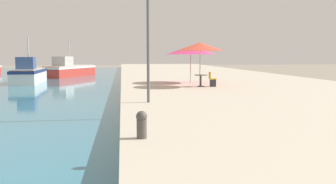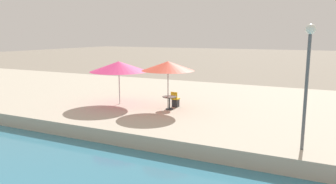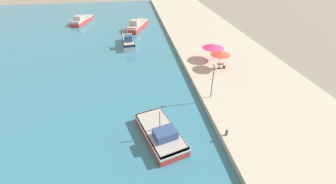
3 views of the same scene
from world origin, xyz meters
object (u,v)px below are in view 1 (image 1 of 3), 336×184
at_px(fishing_boat_mid, 29,74).
at_px(cafe_umbrella_white, 191,50).
at_px(cafe_umbrella_pink, 200,47).
at_px(cafe_chair_left, 212,81).
at_px(mooring_bollard, 142,124).
at_px(cafe_table, 201,78).
at_px(lamppost, 148,27).
at_px(fishing_boat_far, 69,69).

distance_m(fishing_boat_mid, cafe_umbrella_white, 17.03).
distance_m(cafe_umbrella_pink, cafe_chair_left, 2.28).
bearing_deg(mooring_bollard, cafe_table, 72.48).
height_order(cafe_umbrella_pink, cafe_umbrella_white, cafe_umbrella_pink).
xyz_separation_m(cafe_umbrella_white, cafe_chair_left, (0.75, -3.40, -1.97)).
bearing_deg(mooring_bollard, lamppost, 84.57).
height_order(fishing_boat_far, cafe_chair_left, fishing_boat_far).
relative_size(fishing_boat_mid, cafe_table, 9.31).
bearing_deg(cafe_chair_left, fishing_boat_far, -150.98).
bearing_deg(cafe_umbrella_white, lamppost, -109.35).
height_order(fishing_boat_mid, cafe_table, fishing_boat_mid).
xyz_separation_m(fishing_boat_far, cafe_umbrella_pink, (11.20, -24.24, 2.28)).
height_order(fishing_boat_far, cafe_umbrella_pink, fishing_boat_far).
height_order(cafe_chair_left, mooring_bollard, cafe_chair_left).
height_order(cafe_table, cafe_chair_left, cafe_chair_left).
bearing_deg(cafe_table, mooring_bollard, -107.52).
bearing_deg(lamppost, cafe_table, 62.61).
bearing_deg(mooring_bollard, cafe_umbrella_pink, 72.74).
height_order(cafe_table, mooring_bollard, cafe_table).
height_order(cafe_umbrella_pink, mooring_bollard, cafe_umbrella_pink).
height_order(mooring_bollard, lamppost, lamppost).
xyz_separation_m(cafe_umbrella_pink, cafe_table, (0.05, -0.07, -1.93)).
bearing_deg(mooring_bollard, cafe_chair_left, 69.77).
height_order(cafe_umbrella_white, lamppost, lamppost).
relative_size(fishing_boat_mid, mooring_bollard, 11.39).
xyz_separation_m(cafe_chair_left, mooring_bollard, (-5.12, -13.90, 0.02)).
height_order(fishing_boat_mid, fishing_boat_far, fishing_boat_far).
xyz_separation_m(fishing_boat_mid, cafe_chair_left, (14.19, -13.65, 0.14)).
xyz_separation_m(fishing_boat_mid, mooring_bollard, (9.07, -27.55, 0.17)).
bearing_deg(cafe_umbrella_white, fishing_boat_mid, 142.67).
xyz_separation_m(cafe_umbrella_pink, lamppost, (-3.72, -7.34, 0.63)).
bearing_deg(cafe_umbrella_pink, fishing_boat_far, 114.80).
distance_m(fishing_boat_mid, mooring_bollard, 29.01).
relative_size(cafe_table, cafe_chair_left, 0.88).
height_order(fishing_boat_mid, cafe_umbrella_pink, fishing_boat_mid).
height_order(fishing_boat_mid, lamppost, lamppost).
height_order(cafe_umbrella_white, mooring_bollard, cafe_umbrella_white).
bearing_deg(lamppost, cafe_umbrella_pink, 63.13).
bearing_deg(lamppost, cafe_umbrella_white, 70.65).
distance_m(cafe_umbrella_pink, mooring_bollard, 14.81).
height_order(cafe_umbrella_pink, cafe_chair_left, cafe_umbrella_pink).
xyz_separation_m(fishing_boat_mid, cafe_table, (13.47, -13.62, 0.35)).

